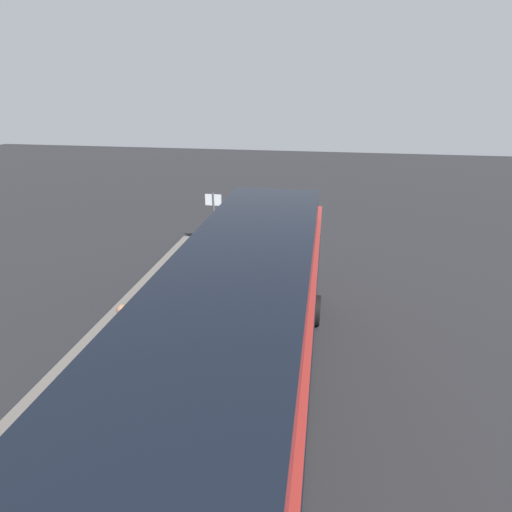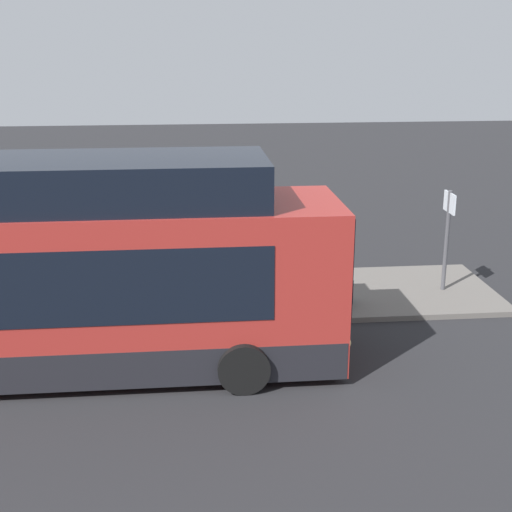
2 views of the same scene
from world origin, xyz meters
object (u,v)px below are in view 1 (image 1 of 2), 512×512
(passenger_waiting, at_px, (159,342))
(passenger_with_bags, at_px, (220,258))
(passenger_boarding, at_px, (126,334))
(sign_post, at_px, (214,214))
(suitcase, at_px, (214,267))
(bus_lead, at_px, (247,350))

(passenger_waiting, distance_m, passenger_with_bags, 5.37)
(passenger_boarding, height_order, sign_post, sign_post)
(sign_post, bearing_deg, passenger_waiting, -173.89)
(passenger_with_bags, relative_size, sign_post, 0.65)
(passenger_with_bags, bearing_deg, passenger_waiting, 29.72)
(sign_post, bearing_deg, suitcase, -166.02)
(passenger_with_bags, distance_m, sign_post, 3.30)
(bus_lead, relative_size, passenger_boarding, 6.57)
(passenger_boarding, distance_m, passenger_with_bags, 5.43)
(passenger_with_bags, relative_size, suitcase, 1.96)
(passenger_boarding, bearing_deg, passenger_waiting, -146.72)
(bus_lead, xyz_separation_m, passenger_with_bags, (6.41, 2.25, -0.84))
(suitcase, bearing_deg, bus_lead, -158.91)
(passenger_waiting, distance_m, sign_post, 8.49)
(passenger_waiting, bearing_deg, sign_post, -157.89)
(passenger_with_bags, bearing_deg, passenger_boarding, 20.77)
(suitcase, bearing_deg, sign_post, 13.98)
(passenger_waiting, bearing_deg, suitcase, -161.53)
(passenger_waiting, bearing_deg, passenger_with_bags, -165.47)
(passenger_boarding, bearing_deg, passenger_with_bags, -65.66)
(passenger_boarding, relative_size, sign_post, 0.74)
(passenger_with_bags, height_order, suitcase, passenger_with_bags)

